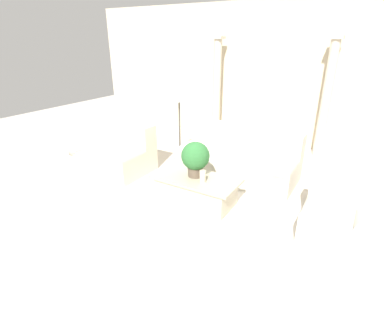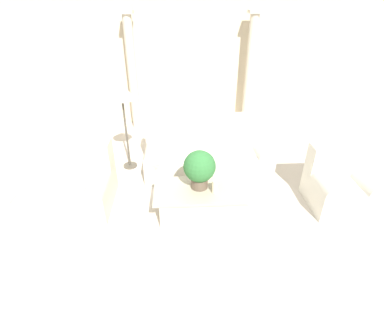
{
  "view_description": "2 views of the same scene",
  "coord_description": "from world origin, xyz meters",
  "px_view_note": "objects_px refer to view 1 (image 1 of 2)",
  "views": [
    {
      "loc": [
        2.22,
        -4.13,
        2.4
      ],
      "look_at": [
        -0.06,
        -0.33,
        0.53
      ],
      "focal_mm": 28.0,
      "sensor_mm": 36.0,
      "label": 1
    },
    {
      "loc": [
        -0.17,
        -3.9,
        2.79
      ],
      "look_at": [
        0.0,
        -0.31,
        0.69
      ],
      "focal_mm": 28.0,
      "sensor_mm": 36.0,
      "label": 2
    }
  ],
  "objects_px": {
    "coffee_table": "(196,190)",
    "potted_plant": "(195,157)",
    "loveseat": "(115,152)",
    "sofa_long": "(239,158)",
    "armchair": "(341,214)",
    "floor_lamp": "(179,98)"
  },
  "relations": [
    {
      "from": "armchair",
      "to": "loveseat",
      "type": "bearing_deg",
      "value": 177.45
    },
    {
      "from": "sofa_long",
      "to": "potted_plant",
      "type": "height_order",
      "value": "potted_plant"
    },
    {
      "from": "coffee_table",
      "to": "armchair",
      "type": "xyz_separation_m",
      "value": [
        2.04,
        0.16,
        0.13
      ]
    },
    {
      "from": "coffee_table",
      "to": "potted_plant",
      "type": "relative_size",
      "value": 2.41
    },
    {
      "from": "sofa_long",
      "to": "coffee_table",
      "type": "distance_m",
      "value": 1.3
    },
    {
      "from": "armchair",
      "to": "floor_lamp",
      "type": "bearing_deg",
      "value": 159.19
    },
    {
      "from": "loveseat",
      "to": "floor_lamp",
      "type": "relative_size",
      "value": 0.95
    },
    {
      "from": "loveseat",
      "to": "coffee_table",
      "type": "height_order",
      "value": "loveseat"
    },
    {
      "from": "floor_lamp",
      "to": "armchair",
      "type": "distance_m",
      "value": 3.6
    },
    {
      "from": "sofa_long",
      "to": "coffee_table",
      "type": "height_order",
      "value": "sofa_long"
    },
    {
      "from": "coffee_table",
      "to": "potted_plant",
      "type": "xyz_separation_m",
      "value": [
        -0.04,
        0.05,
        0.52
      ]
    },
    {
      "from": "floor_lamp",
      "to": "potted_plant",
      "type": "bearing_deg",
      "value": -49.05
    },
    {
      "from": "loveseat",
      "to": "floor_lamp",
      "type": "distance_m",
      "value": 1.65
    },
    {
      "from": "sofa_long",
      "to": "coffee_table",
      "type": "xyz_separation_m",
      "value": [
        -0.18,
        -1.28,
        -0.13
      ]
    },
    {
      "from": "sofa_long",
      "to": "armchair",
      "type": "relative_size",
      "value": 2.44
    },
    {
      "from": "sofa_long",
      "to": "armchair",
      "type": "bearing_deg",
      "value": -31.18
    },
    {
      "from": "coffee_table",
      "to": "floor_lamp",
      "type": "bearing_deg",
      "value": 130.87
    },
    {
      "from": "sofa_long",
      "to": "floor_lamp",
      "type": "relative_size",
      "value": 1.4
    },
    {
      "from": "loveseat",
      "to": "potted_plant",
      "type": "relative_size",
      "value": 2.61
    },
    {
      "from": "coffee_table",
      "to": "loveseat",
      "type": "bearing_deg",
      "value": 170.47
    },
    {
      "from": "sofa_long",
      "to": "armchair",
      "type": "xyz_separation_m",
      "value": [
        1.86,
        -1.12,
        -0.0
      ]
    },
    {
      "from": "loveseat",
      "to": "armchair",
      "type": "bearing_deg",
      "value": -2.55
    }
  ]
}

